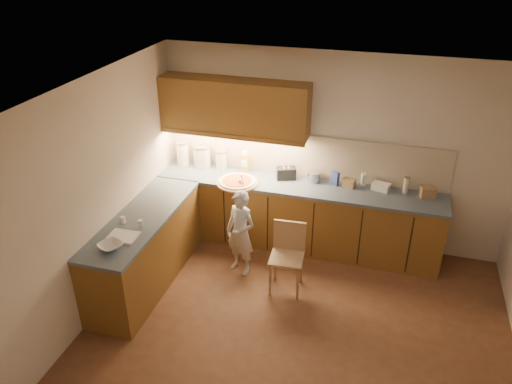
% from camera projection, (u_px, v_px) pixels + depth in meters
% --- Properties ---
extents(room, '(4.54, 4.50, 2.62)m').
position_uv_depth(room, '(303.00, 198.00, 4.60)').
color(room, brown).
rests_on(room, ground).
extents(l_counter, '(3.77, 2.62, 0.92)m').
position_uv_depth(l_counter, '(248.00, 226.00, 6.46)').
color(l_counter, brown).
rests_on(l_counter, ground).
extents(backsplash, '(3.75, 0.02, 0.58)m').
position_uv_depth(backsplash, '(303.00, 155.00, 6.60)').
color(backsplash, '#C5B699').
rests_on(backsplash, l_counter).
extents(upper_cabinets, '(1.95, 0.36, 0.73)m').
position_uv_depth(upper_cabinets, '(234.00, 107.00, 6.38)').
color(upper_cabinets, brown).
rests_on(upper_cabinets, ground).
extents(pizza_on_board, '(0.55, 0.55, 0.22)m').
position_uv_depth(pizza_on_board, '(237.00, 182.00, 6.50)').
color(pizza_on_board, tan).
rests_on(pizza_on_board, l_counter).
extents(child, '(0.48, 0.40, 1.12)m').
position_uv_depth(child, '(241.00, 233.00, 6.13)').
color(child, silver).
rests_on(child, ground).
extents(wooden_chair, '(0.41, 0.41, 0.85)m').
position_uv_depth(wooden_chair, '(288.00, 252.00, 5.88)').
color(wooden_chair, tan).
rests_on(wooden_chair, ground).
extents(mixing_bowl, '(0.31, 0.31, 0.06)m').
position_uv_depth(mixing_bowl, '(110.00, 246.00, 5.19)').
color(mixing_bowl, silver).
rests_on(mixing_bowl, l_counter).
extents(canister_a, '(0.18, 0.18, 0.35)m').
position_uv_depth(canister_a, '(183.00, 153.00, 6.94)').
color(canister_a, white).
rests_on(canister_a, l_counter).
extents(canister_b, '(0.17, 0.17, 0.30)m').
position_uv_depth(canister_b, '(200.00, 156.00, 6.91)').
color(canister_b, beige).
rests_on(canister_b, l_counter).
extents(canister_c, '(0.16, 0.16, 0.31)m').
position_uv_depth(canister_c, '(205.00, 157.00, 6.89)').
color(canister_c, white).
rests_on(canister_c, l_counter).
extents(canister_d, '(0.16, 0.16, 0.26)m').
position_uv_depth(canister_d, '(221.00, 159.00, 6.88)').
color(canister_d, silver).
rests_on(canister_d, l_counter).
extents(oil_jug, '(0.10, 0.08, 0.30)m').
position_uv_depth(oil_jug, '(245.00, 162.00, 6.78)').
color(oil_jug, gold).
rests_on(oil_jug, l_counter).
extents(toaster, '(0.28, 0.22, 0.16)m').
position_uv_depth(toaster, '(286.00, 173.00, 6.60)').
color(toaster, black).
rests_on(toaster, l_counter).
extents(steel_pot, '(0.18, 0.18, 0.14)m').
position_uv_depth(steel_pot, '(314.00, 176.00, 6.54)').
color(steel_pot, '#A7A7AB').
rests_on(steel_pot, l_counter).
extents(blue_box, '(0.11, 0.09, 0.18)m').
position_uv_depth(blue_box, '(335.00, 178.00, 6.44)').
color(blue_box, '#364EA4').
rests_on(blue_box, l_counter).
extents(card_box_a, '(0.18, 0.15, 0.11)m').
position_uv_depth(card_box_a, '(349.00, 183.00, 6.41)').
color(card_box_a, '#9C7C54').
rests_on(card_box_a, l_counter).
extents(white_bottle, '(0.07, 0.07, 0.17)m').
position_uv_depth(white_bottle, '(364.00, 180.00, 6.43)').
color(white_bottle, white).
rests_on(white_bottle, l_counter).
extents(flat_pack, '(0.25, 0.20, 0.09)m').
position_uv_depth(flat_pack, '(381.00, 187.00, 6.34)').
color(flat_pack, white).
rests_on(flat_pack, l_counter).
extents(tall_jar, '(0.07, 0.07, 0.23)m').
position_uv_depth(tall_jar, '(406.00, 185.00, 6.21)').
color(tall_jar, beige).
rests_on(tall_jar, l_counter).
extents(card_box_b, '(0.21, 0.18, 0.14)m').
position_uv_depth(card_box_b, '(428.00, 192.00, 6.15)').
color(card_box_b, '#9C7A54').
rests_on(card_box_b, l_counter).
extents(dough_cloth, '(0.32, 0.26, 0.02)m').
position_uv_depth(dough_cloth, '(123.00, 236.00, 5.38)').
color(dough_cloth, white).
rests_on(dough_cloth, l_counter).
extents(spice_jar_a, '(0.06, 0.06, 0.08)m').
position_uv_depth(spice_jar_a, '(123.00, 220.00, 5.63)').
color(spice_jar_a, white).
rests_on(spice_jar_a, l_counter).
extents(spice_jar_b, '(0.07, 0.07, 0.08)m').
position_uv_depth(spice_jar_b, '(141.00, 223.00, 5.57)').
color(spice_jar_b, white).
rests_on(spice_jar_b, l_counter).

